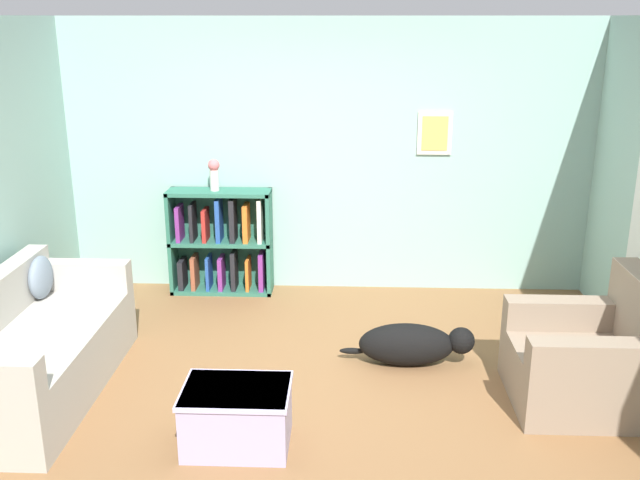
{
  "coord_description": "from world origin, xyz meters",
  "views": [
    {
      "loc": [
        0.2,
        -4.5,
        2.59
      ],
      "look_at": [
        0.0,
        0.4,
        1.05
      ],
      "focal_mm": 40.0,
      "sensor_mm": 36.0,
      "label": 1
    }
  ],
  "objects_px": {
    "dog": "(412,344)",
    "vase": "(214,173)",
    "couch": "(32,352)",
    "coffee_table": "(237,415)",
    "recliner_chair": "(591,359)",
    "bookshelf": "(222,243)"
  },
  "relations": [
    {
      "from": "couch",
      "to": "vase",
      "type": "relative_size",
      "value": 6.29
    },
    {
      "from": "coffee_table",
      "to": "dog",
      "type": "xyz_separation_m",
      "value": [
        1.18,
        1.14,
        -0.04
      ]
    },
    {
      "from": "recliner_chair",
      "to": "dog",
      "type": "xyz_separation_m",
      "value": [
        -1.19,
        0.51,
        -0.16
      ]
    },
    {
      "from": "dog",
      "to": "vase",
      "type": "relative_size",
      "value": 3.48
    },
    {
      "from": "bookshelf",
      "to": "recliner_chair",
      "type": "relative_size",
      "value": 1.08
    },
    {
      "from": "coffee_table",
      "to": "dog",
      "type": "height_order",
      "value": "coffee_table"
    },
    {
      "from": "couch",
      "to": "dog",
      "type": "relative_size",
      "value": 1.81
    },
    {
      "from": "dog",
      "to": "vase",
      "type": "xyz_separation_m",
      "value": [
        -1.77,
        1.49,
        1.02
      ]
    },
    {
      "from": "bookshelf",
      "to": "vase",
      "type": "relative_size",
      "value": 3.4
    },
    {
      "from": "couch",
      "to": "vase",
      "type": "xyz_separation_m",
      "value": [
        0.97,
        2.04,
        0.87
      ]
    },
    {
      "from": "dog",
      "to": "vase",
      "type": "distance_m",
      "value": 2.53
    },
    {
      "from": "couch",
      "to": "vase",
      "type": "bearing_deg",
      "value": 64.63
    },
    {
      "from": "couch",
      "to": "vase",
      "type": "height_order",
      "value": "vase"
    },
    {
      "from": "bookshelf",
      "to": "vase",
      "type": "xyz_separation_m",
      "value": [
        -0.04,
        -0.02,
        0.69
      ]
    },
    {
      "from": "recliner_chair",
      "to": "bookshelf",
      "type": "bearing_deg",
      "value": 145.31
    },
    {
      "from": "dog",
      "to": "recliner_chair",
      "type": "bearing_deg",
      "value": -23.33
    },
    {
      "from": "couch",
      "to": "dog",
      "type": "bearing_deg",
      "value": 11.38
    },
    {
      "from": "recliner_chair",
      "to": "dog",
      "type": "relative_size",
      "value": 0.9
    },
    {
      "from": "recliner_chair",
      "to": "dog",
      "type": "distance_m",
      "value": 1.3
    },
    {
      "from": "coffee_table",
      "to": "dog",
      "type": "relative_size",
      "value": 0.65
    },
    {
      "from": "couch",
      "to": "coffee_table",
      "type": "distance_m",
      "value": 1.67
    },
    {
      "from": "coffee_table",
      "to": "bookshelf",
      "type": "bearing_deg",
      "value": 101.59
    }
  ]
}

